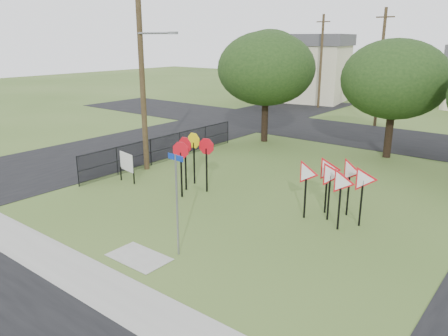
% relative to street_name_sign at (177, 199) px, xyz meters
% --- Properties ---
extents(ground, '(140.00, 140.00, 0.00)m').
position_rel_street_name_sign_xyz_m(ground, '(-0.83, 1.43, -1.90)').
color(ground, '#3E5C22').
extents(sidewalk, '(30.00, 1.60, 0.02)m').
position_rel_street_name_sign_xyz_m(sidewalk, '(-0.83, -2.77, -1.89)').
color(sidewalk, gray).
rests_on(sidewalk, ground).
extents(planting_strip, '(30.00, 0.80, 0.02)m').
position_rel_street_name_sign_xyz_m(planting_strip, '(-0.83, -3.97, -1.90)').
color(planting_strip, '#3E5C22').
rests_on(planting_strip, ground).
extents(street_left, '(8.00, 50.00, 0.02)m').
position_rel_street_name_sign_xyz_m(street_left, '(-12.83, 11.43, -1.89)').
color(street_left, black).
rests_on(street_left, ground).
extents(street_far, '(60.00, 8.00, 0.02)m').
position_rel_street_name_sign_xyz_m(street_far, '(-0.83, 21.43, -1.89)').
color(street_far, black).
rests_on(street_far, ground).
extents(curb_pad, '(2.00, 1.20, 0.02)m').
position_rel_street_name_sign_xyz_m(curb_pad, '(-0.83, -0.97, -1.89)').
color(curb_pad, gray).
rests_on(curb_pad, ground).
extents(street_name_sign, '(0.69, 0.08, 3.36)m').
position_rel_street_name_sign_xyz_m(street_name_sign, '(0.00, 0.00, 0.00)').
color(street_name_sign, gray).
rests_on(street_name_sign, ground).
extents(stop_sign_cluster, '(1.99, 1.92, 2.52)m').
position_rel_street_name_sign_xyz_m(stop_sign_cluster, '(-3.86, 4.90, -0.04)').
color(stop_sign_cluster, black).
rests_on(stop_sign_cluster, ground).
extents(yield_sign_cluster, '(2.98, 1.66, 2.36)m').
position_rel_street_name_sign_xyz_m(yield_sign_cluster, '(2.73, 5.74, -0.17)').
color(yield_sign_cluster, black).
rests_on(yield_sign_cluster, ground).
extents(info_board, '(1.16, 0.26, 1.47)m').
position_rel_street_name_sign_xyz_m(info_board, '(-7.16, 3.81, -0.93)').
color(info_board, black).
rests_on(info_board, ground).
extents(utility_pole_main, '(3.55, 0.33, 10.00)m').
position_rel_street_name_sign_xyz_m(utility_pole_main, '(-8.07, 5.93, 3.31)').
color(utility_pole_main, '#473821').
rests_on(utility_pole_main, ground).
extents(far_pole_a, '(1.40, 0.24, 9.00)m').
position_rel_street_name_sign_xyz_m(far_pole_a, '(-2.83, 25.43, 2.70)').
color(far_pole_a, '#473821').
rests_on(far_pole_a, ground).
extents(far_pole_c, '(1.40, 0.24, 9.00)m').
position_rel_street_name_sign_xyz_m(far_pole_c, '(-10.83, 31.43, 2.70)').
color(far_pole_c, '#473821').
rests_on(far_pole_c, ground).
extents(fence_run, '(0.05, 11.55, 1.50)m').
position_rel_street_name_sign_xyz_m(fence_run, '(-8.43, 7.68, -1.12)').
color(fence_run, black).
rests_on(fence_run, ground).
extents(house_left, '(10.58, 8.88, 7.20)m').
position_rel_street_name_sign_xyz_m(house_left, '(-14.83, 35.43, 1.75)').
color(house_left, beige).
rests_on(house_left, ground).
extents(tree_near_left, '(6.40, 6.40, 7.27)m').
position_rel_street_name_sign_xyz_m(tree_near_left, '(-6.83, 15.43, 2.95)').
color(tree_near_left, black).
rests_on(tree_near_left, ground).
extents(tree_near_mid, '(6.00, 6.00, 6.80)m').
position_rel_street_name_sign_xyz_m(tree_near_mid, '(1.17, 16.43, 2.64)').
color(tree_near_mid, black).
rests_on(tree_near_mid, ground).
extents(tree_far_left, '(6.80, 6.80, 7.73)m').
position_rel_street_name_sign_xyz_m(tree_far_left, '(-16.83, 31.43, 3.27)').
color(tree_far_left, black).
rests_on(tree_far_left, ground).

